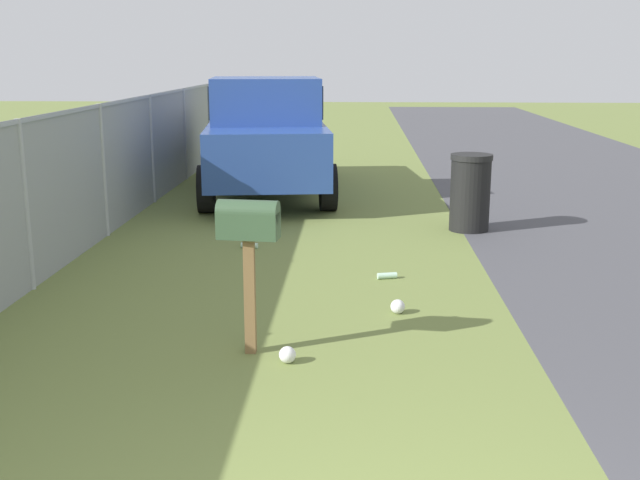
# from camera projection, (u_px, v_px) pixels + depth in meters

# --- Properties ---
(mailbox) EXTENTS (0.26, 0.52, 1.31)m
(mailbox) POSITION_uv_depth(u_px,v_px,m) (248.00, 232.00, 6.32)
(mailbox) COLOR brown
(mailbox) RESTS_ON ground
(pickup_truck) EXTENTS (5.50, 2.72, 2.09)m
(pickup_truck) POSITION_uv_depth(u_px,v_px,m) (266.00, 133.00, 13.76)
(pickup_truck) COLOR #284793
(pickup_truck) RESTS_ON ground
(trash_bin) EXTENTS (0.59, 0.59, 1.10)m
(trash_bin) POSITION_uv_depth(u_px,v_px,m) (470.00, 192.00, 11.03)
(trash_bin) COLOR black
(trash_bin) RESTS_ON ground
(fence_section) EXTENTS (15.38, 0.07, 1.82)m
(fence_section) POSITION_uv_depth(u_px,v_px,m) (103.00, 166.00, 10.59)
(fence_section) COLOR #9EA3A8
(fence_section) RESTS_ON ground
(litter_bag_far_scatter) EXTENTS (0.14, 0.14, 0.14)m
(litter_bag_far_scatter) POSITION_uv_depth(u_px,v_px,m) (398.00, 307.00, 7.53)
(litter_bag_far_scatter) COLOR silver
(litter_bag_far_scatter) RESTS_ON ground
(litter_bottle_by_mailbox) EXTENTS (0.12, 0.23, 0.07)m
(litter_bottle_by_mailbox) POSITION_uv_depth(u_px,v_px,m) (387.00, 276.00, 8.72)
(litter_bottle_by_mailbox) COLOR #B2D8BF
(litter_bottle_by_mailbox) RESTS_ON ground
(litter_bag_midfield_a) EXTENTS (0.14, 0.14, 0.14)m
(litter_bag_midfield_a) POSITION_uv_depth(u_px,v_px,m) (287.00, 355.00, 6.32)
(litter_bag_midfield_a) COLOR silver
(litter_bag_midfield_a) RESTS_ON ground
(litter_bottle_near_hydrant) EXTENTS (0.10, 0.23, 0.07)m
(litter_bottle_near_hydrant) POSITION_uv_depth(u_px,v_px,m) (249.00, 245.00, 10.10)
(litter_bottle_near_hydrant) COLOR #B2D8BF
(litter_bottle_near_hydrant) RESTS_ON ground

